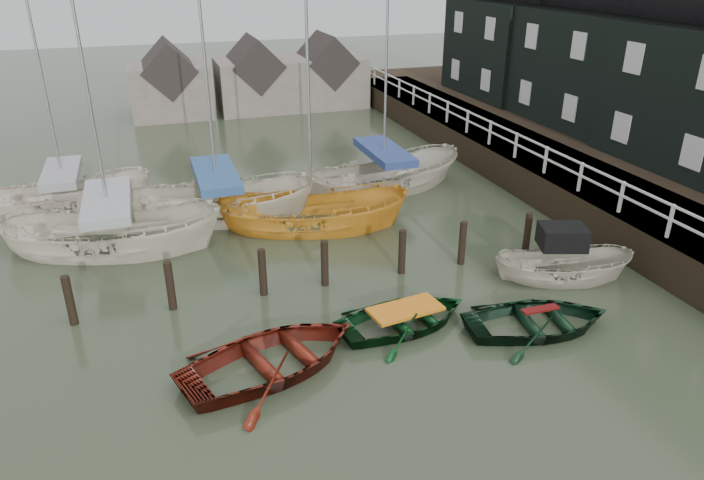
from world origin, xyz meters
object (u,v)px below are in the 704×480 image
object	(u,v)px
sailboat_a	(115,247)
sailboat_e	(68,208)
rowboat_green	(405,326)
motorboat	(561,276)
rowboat_red	(274,369)
sailboat_b	(219,215)
sailboat_c	(312,226)
rowboat_dkgreen	(537,329)
sailboat_d	(384,188)

from	to	relation	value
sailboat_a	sailboat_e	bearing A→B (deg)	38.59
rowboat_green	sailboat_e	distance (m)	14.60
motorboat	sailboat_e	world-z (taller)	sailboat_e
rowboat_green	motorboat	bearing A→B (deg)	-88.33
rowboat_red	sailboat_a	bearing A→B (deg)	6.34
rowboat_red	sailboat_b	distance (m)	9.75
motorboat	sailboat_c	xyz separation A→B (m)	(-5.97, 6.13, -0.10)
sailboat_b	sailboat_c	xyz separation A→B (m)	(3.01, -1.91, -0.05)
rowboat_red	sailboat_a	size ratio (longest dim) A/B	0.36
rowboat_red	rowboat_dkgreen	bearing A→B (deg)	-111.36
rowboat_red	rowboat_green	bearing A→B (deg)	-95.45
rowboat_dkgreen	sailboat_a	bearing A→B (deg)	57.78
rowboat_dkgreen	sailboat_e	xyz separation A→B (m)	(-12.11, 12.78, 0.06)
sailboat_b	sailboat_c	world-z (taller)	sailboat_b
rowboat_red	sailboat_c	distance (m)	8.40
rowboat_green	sailboat_c	bearing A→B (deg)	-3.33
motorboat	rowboat_red	bearing A→B (deg)	119.64
rowboat_dkgreen	sailboat_a	distance (m)	13.46
sailboat_d	sailboat_e	xyz separation A→B (m)	(-12.11, 1.66, -0.00)
rowboat_green	rowboat_dkgreen	bearing A→B (deg)	-119.19
rowboat_red	sailboat_e	world-z (taller)	sailboat_e
sailboat_d	rowboat_dkgreen	bearing A→B (deg)	173.25
rowboat_red	sailboat_d	bearing A→B (deg)	-50.09
sailboat_b	sailboat_c	bearing A→B (deg)	-109.68
sailboat_e	sailboat_d	bearing A→B (deg)	-97.74
rowboat_red	rowboat_green	world-z (taller)	rowboat_red
rowboat_green	sailboat_b	xyz separation A→B (m)	(-3.60, 8.98, 0.06)
motorboat	sailboat_e	size ratio (longest dim) A/B	0.43
sailboat_c	sailboat_d	world-z (taller)	sailboat_d
rowboat_red	rowboat_dkgreen	distance (m)	6.81
rowboat_green	sailboat_d	bearing A→B (deg)	-26.00
rowboat_green	sailboat_c	size ratio (longest dim) A/B	0.34
rowboat_red	sailboat_c	bearing A→B (deg)	-38.63
rowboat_green	sailboat_e	size ratio (longest dim) A/B	0.37
sailboat_e	sailboat_b	bearing A→B (deg)	-115.76
sailboat_a	sailboat_e	xyz separation A→B (m)	(-1.71, 4.22, -0.00)
sailboat_b	sailboat_e	xyz separation A→B (m)	(-5.33, 2.58, -0.00)
motorboat	sailboat_a	distance (m)	14.12
sailboat_c	sailboat_e	distance (m)	9.46
rowboat_green	sailboat_e	bearing A→B (deg)	29.54
sailboat_a	sailboat_e	world-z (taller)	sailboat_a
motorboat	sailboat_c	bearing A→B (deg)	63.10
sailboat_c	sailboat_e	world-z (taller)	sailboat_c
rowboat_red	motorboat	bearing A→B (deg)	-96.84
sailboat_b	rowboat_dkgreen	bearing A→B (deg)	-133.59
rowboat_red	rowboat_dkgreen	size ratio (longest dim) A/B	1.15
rowboat_dkgreen	sailboat_a	size ratio (longest dim) A/B	0.31
sailboat_c	sailboat_d	distance (m)	4.72
rowboat_green	sailboat_a	size ratio (longest dim) A/B	0.29
rowboat_dkgreen	rowboat_red	bearing A→B (deg)	93.49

